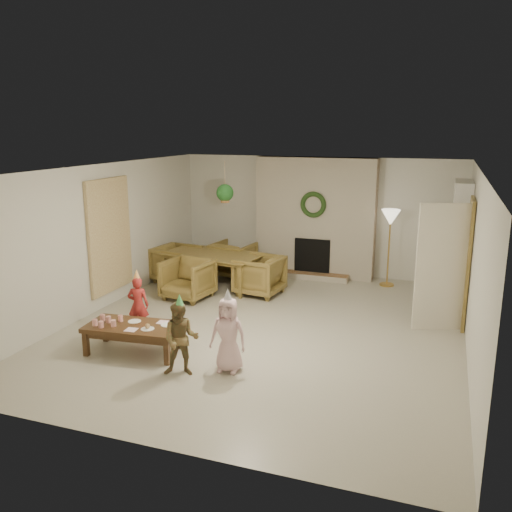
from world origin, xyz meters
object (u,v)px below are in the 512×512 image
at_px(dining_table, 212,270).
at_px(dining_chair_far, 233,259).
at_px(coffee_table_top, 134,327).
at_px(child_pink, 228,335).
at_px(child_red, 138,305).
at_px(dining_chair_near, 188,279).
at_px(dining_chair_left, 177,264).
at_px(dining_chair_right, 259,275).
at_px(child_plaid, 181,339).

relative_size(dining_table, dining_chair_far, 2.34).
relative_size(coffee_table_top, child_pink, 1.34).
bearing_deg(child_red, dining_chair_near, -104.47).
bearing_deg(dining_table, dining_chair_left, -180.00).
distance_m(dining_chair_near, dining_chair_left, 1.20).
xyz_separation_m(dining_chair_right, child_plaid, (0.18, -3.54, 0.11)).
bearing_deg(child_red, child_pink, 140.96).
bearing_deg(dining_chair_near, dining_chair_far, 90.00).
distance_m(dining_table, dining_chair_near, 0.85).
distance_m(coffee_table_top, child_red, 0.76).
distance_m(dining_chair_near, child_red, 1.77).
relative_size(coffee_table_top, child_red, 1.50).
distance_m(dining_chair_right, child_plaid, 3.55).
xyz_separation_m(dining_chair_near, child_red, (0.05, -1.77, 0.07)).
bearing_deg(coffee_table_top, dining_chair_far, 86.59).
bearing_deg(dining_chair_far, child_plaid, 111.64).
height_order(dining_chair_left, child_red, child_red).
distance_m(dining_table, dining_chair_far, 0.85).
height_order(coffee_table_top, child_plaid, child_plaid).
relative_size(dining_chair_far, dining_chair_right, 1.00).
xyz_separation_m(dining_table, child_red, (-0.07, -2.60, 0.11)).
height_order(dining_table, child_pink, child_pink).
relative_size(dining_chair_left, coffee_table_top, 0.62).
relative_size(dining_chair_near, dining_chair_left, 1.00).
xyz_separation_m(coffee_table_top, child_pink, (1.47, -0.10, 0.12)).
bearing_deg(dining_chair_near, coffee_table_top, -72.99).
relative_size(dining_chair_far, child_plaid, 0.84).
bearing_deg(child_red, child_plaid, 124.05).
xyz_separation_m(dining_table, dining_chair_near, (-0.12, -0.84, 0.04)).
bearing_deg(child_plaid, child_red, 122.22).
height_order(dining_table, dining_chair_far, dining_chair_far).
relative_size(dining_table, coffee_table_top, 1.44).
bearing_deg(child_red, dining_table, -107.51).
distance_m(dining_table, dining_chair_left, 0.85).
bearing_deg(dining_chair_left, dining_chair_far, -45.00).
height_order(dining_chair_near, dining_chair_far, same).
distance_m(child_red, child_plaid, 1.69).
distance_m(dining_chair_left, child_red, 2.83).
distance_m(dining_chair_far, dining_chair_left, 1.20).
bearing_deg(coffee_table_top, child_red, 111.37).
bearing_deg(dining_chair_near, child_pink, -45.84).
xyz_separation_m(dining_chair_right, child_pink, (0.70, -3.23, 0.12)).
relative_size(dining_chair_right, child_pink, 0.82).
xyz_separation_m(dining_table, dining_chair_right, (1.05, -0.15, 0.04)).
bearing_deg(coffee_table_top, dining_table, 89.17).
bearing_deg(dining_chair_right, dining_table, -90.00).
bearing_deg(dining_chair_left, dining_chair_near, -135.00).
xyz_separation_m(dining_chair_left, child_red, (0.77, -2.72, 0.07)).
distance_m(dining_chair_near, dining_chair_far, 1.69).
relative_size(dining_chair_near, coffee_table_top, 0.62).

